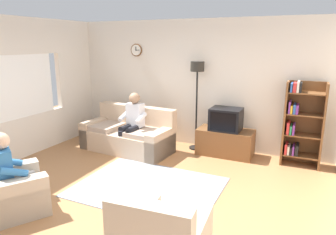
{
  "coord_description": "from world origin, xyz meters",
  "views": [
    {
      "loc": [
        2.21,
        -3.61,
        2.24
      ],
      "look_at": [
        0.25,
        0.62,
        1.09
      ],
      "focal_mm": 32.93,
      "sensor_mm": 36.0,
      "label": 1
    }
  ],
  "objects_px": {
    "floor_lamp": "(197,81)",
    "bookshelf": "(300,123)",
    "tv": "(226,119)",
    "armchair_near_window": "(7,193)",
    "person_on_couch": "(132,120)",
    "tv_stand": "(225,142)",
    "person_in_left_armchair": "(12,169)",
    "couch": "(128,136)"
  },
  "relations": [
    {
      "from": "bookshelf",
      "to": "person_in_left_armchair",
      "type": "relative_size",
      "value": 1.39
    },
    {
      "from": "couch",
      "to": "person_in_left_armchair",
      "type": "xyz_separation_m",
      "value": [
        -0.08,
        -2.72,
        0.29
      ]
    },
    {
      "from": "couch",
      "to": "armchair_near_window",
      "type": "xyz_separation_m",
      "value": [
        -0.13,
        -2.8,
        -0.02
      ]
    },
    {
      "from": "armchair_near_window",
      "to": "tv",
      "type": "bearing_deg",
      "value": 58.39
    },
    {
      "from": "bookshelf",
      "to": "armchair_near_window",
      "type": "relative_size",
      "value": 1.33
    },
    {
      "from": "armchair_near_window",
      "to": "floor_lamp",
      "type": "bearing_deg",
      "value": 68.07
    },
    {
      "from": "couch",
      "to": "person_on_couch",
      "type": "height_order",
      "value": "person_on_couch"
    },
    {
      "from": "tv_stand",
      "to": "floor_lamp",
      "type": "relative_size",
      "value": 0.59
    },
    {
      "from": "tv",
      "to": "floor_lamp",
      "type": "xyz_separation_m",
      "value": [
        -0.66,
        0.12,
        0.7
      ]
    },
    {
      "from": "tv_stand",
      "to": "person_in_left_armchair",
      "type": "distance_m",
      "value": 3.88
    },
    {
      "from": "floor_lamp",
      "to": "person_on_couch",
      "type": "xyz_separation_m",
      "value": [
        -1.09,
        -0.79,
        -0.75
      ]
    },
    {
      "from": "person_on_couch",
      "to": "couch",
      "type": "bearing_deg",
      "value": 148.9
    },
    {
      "from": "tv_stand",
      "to": "person_in_left_armchair",
      "type": "bearing_deg",
      "value": -121.42
    },
    {
      "from": "bookshelf",
      "to": "armchair_near_window",
      "type": "height_order",
      "value": "bookshelf"
    },
    {
      "from": "couch",
      "to": "floor_lamp",
      "type": "height_order",
      "value": "floor_lamp"
    },
    {
      "from": "tv_stand",
      "to": "person_on_couch",
      "type": "bearing_deg",
      "value": -158.5
    },
    {
      "from": "floor_lamp",
      "to": "bookshelf",
      "type": "bearing_deg",
      "value": -0.72
    },
    {
      "from": "armchair_near_window",
      "to": "tv_stand",
      "type": "bearing_deg",
      "value": 58.58
    },
    {
      "from": "armchair_near_window",
      "to": "person_on_couch",
      "type": "bearing_deg",
      "value": 83.36
    },
    {
      "from": "couch",
      "to": "person_in_left_armchair",
      "type": "distance_m",
      "value": 2.74
    },
    {
      "from": "tv",
      "to": "person_on_couch",
      "type": "xyz_separation_m",
      "value": [
        -1.75,
        -0.67,
        -0.05
      ]
    },
    {
      "from": "person_on_couch",
      "to": "floor_lamp",
      "type": "bearing_deg",
      "value": 35.97
    },
    {
      "from": "bookshelf",
      "to": "armchair_near_window",
      "type": "bearing_deg",
      "value": -134.72
    },
    {
      "from": "floor_lamp",
      "to": "armchair_near_window",
      "type": "relative_size",
      "value": 1.58
    },
    {
      "from": "tv_stand",
      "to": "floor_lamp",
      "type": "distance_m",
      "value": 1.36
    },
    {
      "from": "tv",
      "to": "bookshelf",
      "type": "xyz_separation_m",
      "value": [
        1.35,
        0.1,
        0.05
      ]
    },
    {
      "from": "tv_stand",
      "to": "armchair_near_window",
      "type": "relative_size",
      "value": 0.94
    },
    {
      "from": "bookshelf",
      "to": "person_on_couch",
      "type": "height_order",
      "value": "bookshelf"
    },
    {
      "from": "tv_stand",
      "to": "armchair_near_window",
      "type": "bearing_deg",
      "value": -121.42
    },
    {
      "from": "couch",
      "to": "bookshelf",
      "type": "bearing_deg",
      "value": 11.25
    },
    {
      "from": "person_in_left_armchair",
      "to": "tv",
      "type": "bearing_deg",
      "value": 58.39
    },
    {
      "from": "tv_stand",
      "to": "floor_lamp",
      "type": "bearing_deg",
      "value": 171.52
    },
    {
      "from": "bookshelf",
      "to": "floor_lamp",
      "type": "height_order",
      "value": "floor_lamp"
    },
    {
      "from": "bookshelf",
      "to": "tv",
      "type": "bearing_deg",
      "value": -175.85
    },
    {
      "from": "couch",
      "to": "person_in_left_armchair",
      "type": "relative_size",
      "value": 1.76
    },
    {
      "from": "floor_lamp",
      "to": "person_in_left_armchair",
      "type": "relative_size",
      "value": 1.65
    },
    {
      "from": "bookshelf",
      "to": "couch",
      "type": "bearing_deg",
      "value": -168.75
    },
    {
      "from": "floor_lamp",
      "to": "armchair_near_window",
      "type": "height_order",
      "value": "floor_lamp"
    },
    {
      "from": "tv",
      "to": "person_in_left_armchair",
      "type": "relative_size",
      "value": 0.54
    },
    {
      "from": "person_on_couch",
      "to": "tv",
      "type": "bearing_deg",
      "value": 20.8
    },
    {
      "from": "tv",
      "to": "bookshelf",
      "type": "bearing_deg",
      "value": 4.15
    },
    {
      "from": "tv",
      "to": "person_in_left_armchair",
      "type": "height_order",
      "value": "person_in_left_armchair"
    }
  ]
}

